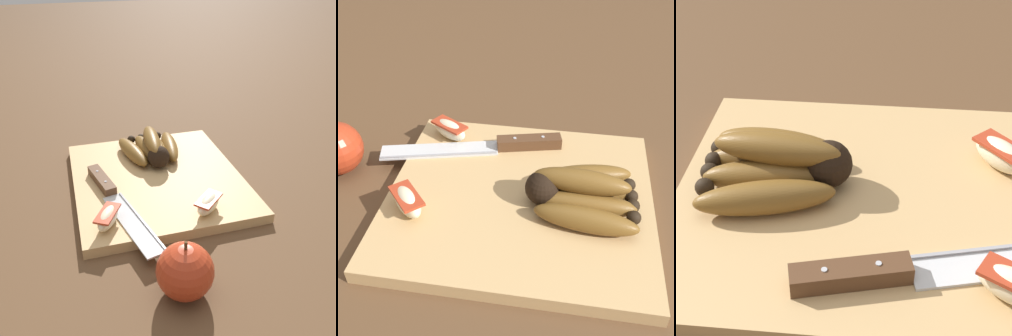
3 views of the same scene
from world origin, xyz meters
TOP-DOWN VIEW (x-y plane):
  - ground_plane at (0.00, 0.00)m, footprint 6.00×6.00m
  - cutting_board at (-0.02, 0.00)m, footprint 0.36×0.33m
  - banana_bunch at (0.06, -0.01)m, footprint 0.15×0.14m
  - chefs_knife at (-0.07, 0.10)m, footprint 0.28×0.09m
  - apple_wedge_near at (-0.16, -0.06)m, footprint 0.06×0.06m
  - apple_wedge_middle at (-0.15, 0.12)m, footprint 0.07×0.05m

SIDE VIEW (x-z plane):
  - ground_plane at x=0.00m, z-range 0.00..0.00m
  - cutting_board at x=-0.02m, z-range 0.00..0.02m
  - chefs_knife at x=-0.07m, z-range 0.02..0.04m
  - apple_wedge_middle at x=-0.15m, z-range 0.02..0.05m
  - apple_wedge_near at x=-0.16m, z-range 0.02..0.05m
  - banana_bunch at x=0.06m, z-range 0.01..0.07m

